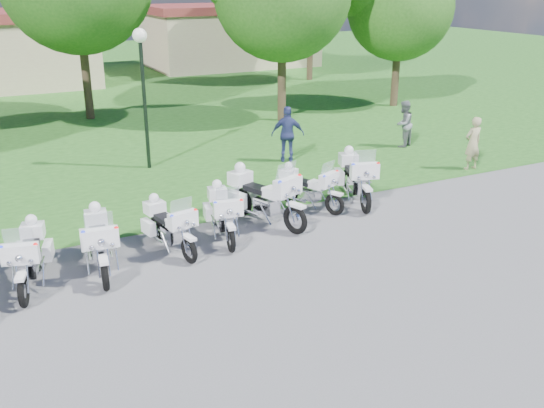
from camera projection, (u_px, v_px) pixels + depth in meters
name	position (u px, v px, depth m)	size (l,w,h in m)	color
ground	(295.00, 262.00, 13.21)	(100.00, 100.00, 0.00)	slate
grass_lawn	(78.00, 83.00, 35.86)	(100.00, 48.00, 0.01)	#24571B
motorcycle_1	(29.00, 255.00, 12.08)	(1.08, 2.20, 1.50)	black
motorcycle_2	(100.00, 241.00, 12.68)	(0.94, 2.32, 1.56)	black
motorcycle_3	(169.00, 225.00, 13.64)	(0.95, 2.10, 1.42)	black
motorcycle_4	(223.00, 212.00, 14.34)	(0.99, 2.18, 1.48)	black
motorcycle_5	(263.00, 195.00, 15.13)	(1.42, 2.46, 1.73)	black
motorcycle_6	(308.00, 187.00, 16.17)	(1.21, 1.96, 1.41)	black
motorcycle_7	(356.00, 176.00, 16.68)	(1.28, 2.39, 1.66)	black
lamp_post	(142.00, 65.00, 18.62)	(0.44, 0.44, 4.41)	black
building_east	(229.00, 35.00, 42.23)	(11.44, 7.28, 4.10)	tan
bystander_a	(473.00, 144.00, 19.33)	(0.63, 0.41, 1.72)	tan
bystander_b	(403.00, 124.00, 21.96)	(0.82, 0.64, 1.69)	slate
bystander_c	(288.00, 134.00, 20.14)	(1.09, 0.46, 1.87)	navy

